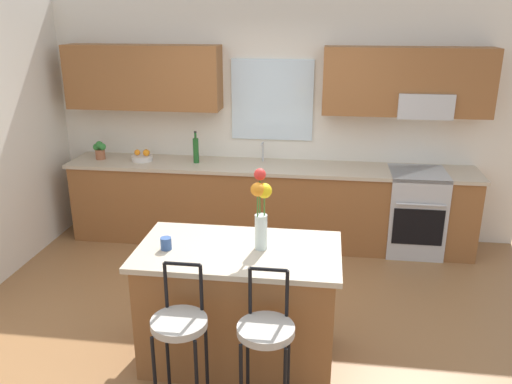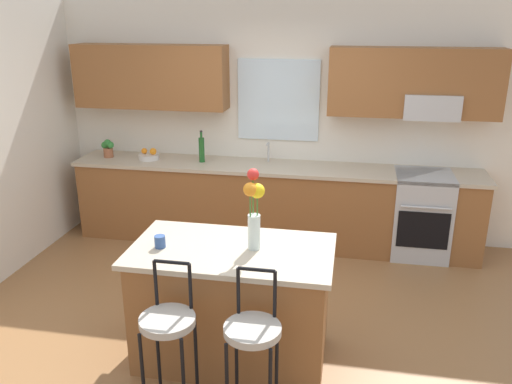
{
  "view_description": "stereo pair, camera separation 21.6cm",
  "coord_description": "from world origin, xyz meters",
  "px_view_note": "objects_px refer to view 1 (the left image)",
  "views": [
    {
      "loc": [
        0.61,
        -3.85,
        2.54
      ],
      "look_at": [
        0.01,
        0.55,
        1.0
      ],
      "focal_mm": 36.54,
      "sensor_mm": 36.0,
      "label": 1
    },
    {
      "loc": [
        0.82,
        -3.81,
        2.54
      ],
      "look_at": [
        0.01,
        0.55,
        1.0
      ],
      "focal_mm": 36.54,
      "sensor_mm": 36.0,
      "label": 2
    }
  ],
  "objects_px": {
    "flower_vase": "(261,207)",
    "bottle_olive_oil": "(196,150)",
    "fruit_bowl_oranges": "(142,157)",
    "mug_ceramic": "(166,243)",
    "kitchen_island": "(239,304)",
    "bar_stool_near": "(180,329)",
    "oven_range": "(414,212)",
    "bar_stool_middle": "(266,336)",
    "potted_plant_small": "(100,150)"
  },
  "relations": [
    {
      "from": "mug_ceramic",
      "to": "fruit_bowl_oranges",
      "type": "relative_size",
      "value": 0.37
    },
    {
      "from": "kitchen_island",
      "to": "oven_range",
      "type": "bearing_deg",
      "value": 53.55
    },
    {
      "from": "bar_stool_middle",
      "to": "potted_plant_small",
      "type": "distance_m",
      "value": 3.63
    },
    {
      "from": "flower_vase",
      "to": "mug_ceramic",
      "type": "xyz_separation_m",
      "value": [
        -0.67,
        -0.1,
        -0.28
      ]
    },
    {
      "from": "oven_range",
      "to": "bar_stool_middle",
      "type": "bearing_deg",
      "value": -115.34
    },
    {
      "from": "kitchen_island",
      "to": "bar_stool_near",
      "type": "bearing_deg",
      "value": -113.71
    },
    {
      "from": "kitchen_island",
      "to": "bottle_olive_oil",
      "type": "height_order",
      "value": "bottle_olive_oil"
    },
    {
      "from": "bar_stool_middle",
      "to": "mug_ceramic",
      "type": "distance_m",
      "value": 1.02
    },
    {
      "from": "oven_range",
      "to": "bar_stool_middle",
      "type": "distance_m",
      "value": 3.08
    },
    {
      "from": "oven_range",
      "to": "kitchen_island",
      "type": "bearing_deg",
      "value": -126.45
    },
    {
      "from": "kitchen_island",
      "to": "mug_ceramic",
      "type": "bearing_deg",
      "value": -171.52
    },
    {
      "from": "mug_ceramic",
      "to": "potted_plant_small",
      "type": "height_order",
      "value": "potted_plant_small"
    },
    {
      "from": "kitchen_island",
      "to": "bar_stool_middle",
      "type": "relative_size",
      "value": 1.41
    },
    {
      "from": "flower_vase",
      "to": "fruit_bowl_oranges",
      "type": "height_order",
      "value": "flower_vase"
    },
    {
      "from": "flower_vase",
      "to": "bottle_olive_oil",
      "type": "bearing_deg",
      "value": 115.16
    },
    {
      "from": "fruit_bowl_oranges",
      "to": "bar_stool_middle",
      "type": "bearing_deg",
      "value": -57.86
    },
    {
      "from": "kitchen_island",
      "to": "fruit_bowl_oranges",
      "type": "height_order",
      "value": "fruit_bowl_oranges"
    },
    {
      "from": "oven_range",
      "to": "mug_ceramic",
      "type": "bearing_deg",
      "value": -133.34
    },
    {
      "from": "bar_stool_near",
      "to": "mug_ceramic",
      "type": "xyz_separation_m",
      "value": [
        -0.24,
        0.55,
        0.33
      ]
    },
    {
      "from": "oven_range",
      "to": "potted_plant_small",
      "type": "distance_m",
      "value": 3.63
    },
    {
      "from": "kitchen_island",
      "to": "fruit_bowl_oranges",
      "type": "xyz_separation_m",
      "value": [
        -1.49,
        2.18,
        0.5
      ]
    },
    {
      "from": "oven_range",
      "to": "fruit_bowl_oranges",
      "type": "xyz_separation_m",
      "value": [
        -3.08,
        0.02,
        0.5
      ]
    },
    {
      "from": "oven_range",
      "to": "bottle_olive_oil",
      "type": "bearing_deg",
      "value": 179.42
    },
    {
      "from": "kitchen_island",
      "to": "flower_vase",
      "type": "xyz_separation_m",
      "value": [
        0.16,
        0.02,
        0.78
      ]
    },
    {
      "from": "kitchen_island",
      "to": "bar_stool_near",
      "type": "relative_size",
      "value": 1.41
    },
    {
      "from": "bar_stool_middle",
      "to": "mug_ceramic",
      "type": "xyz_separation_m",
      "value": [
        -0.79,
        0.55,
        0.33
      ]
    },
    {
      "from": "kitchen_island",
      "to": "bottle_olive_oil",
      "type": "bearing_deg",
      "value": 111.36
    },
    {
      "from": "bar_stool_middle",
      "to": "potted_plant_small",
      "type": "bearing_deg",
      "value": 128.95
    },
    {
      "from": "bar_stool_near",
      "to": "fruit_bowl_oranges",
      "type": "bearing_deg",
      "value": 113.38
    },
    {
      "from": "flower_vase",
      "to": "mug_ceramic",
      "type": "relative_size",
      "value": 6.57
    },
    {
      "from": "oven_range",
      "to": "potted_plant_small",
      "type": "bearing_deg",
      "value": 179.6
    },
    {
      "from": "bar_stool_near",
      "to": "bottle_olive_oil",
      "type": "xyz_separation_m",
      "value": [
        -0.58,
        2.81,
        0.43
      ]
    },
    {
      "from": "flower_vase",
      "to": "bottle_olive_oil",
      "type": "height_order",
      "value": "flower_vase"
    },
    {
      "from": "fruit_bowl_oranges",
      "to": "bar_stool_near",
      "type": "bearing_deg",
      "value": -66.62
    },
    {
      "from": "bottle_olive_oil",
      "to": "bar_stool_middle",
      "type": "bearing_deg",
      "value": -68.1
    },
    {
      "from": "flower_vase",
      "to": "bottle_olive_oil",
      "type": "relative_size",
      "value": 1.63
    },
    {
      "from": "flower_vase",
      "to": "kitchen_island",
      "type": "bearing_deg",
      "value": -171.57
    },
    {
      "from": "bar_stool_near",
      "to": "fruit_bowl_oranges",
      "type": "distance_m",
      "value": 3.08
    },
    {
      "from": "oven_range",
      "to": "bar_stool_near",
      "type": "xyz_separation_m",
      "value": [
        -1.87,
        -2.78,
        0.18
      ]
    },
    {
      "from": "fruit_bowl_oranges",
      "to": "flower_vase",
      "type": "bearing_deg",
      "value": -52.61
    },
    {
      "from": "kitchen_island",
      "to": "potted_plant_small",
      "type": "bearing_deg",
      "value": 132.44
    },
    {
      "from": "oven_range",
      "to": "kitchen_island",
      "type": "xyz_separation_m",
      "value": [
        -1.59,
        -2.16,
        0.0
      ]
    },
    {
      "from": "bar_stool_middle",
      "to": "fruit_bowl_oranges",
      "type": "distance_m",
      "value": 3.33
    },
    {
      "from": "bar_stool_near",
      "to": "potted_plant_small",
      "type": "relative_size",
      "value": 4.9
    },
    {
      "from": "kitchen_island",
      "to": "potted_plant_small",
      "type": "relative_size",
      "value": 6.92
    },
    {
      "from": "bar_stool_near",
      "to": "bottle_olive_oil",
      "type": "relative_size",
      "value": 2.88
    },
    {
      "from": "mug_ceramic",
      "to": "bottle_olive_oil",
      "type": "distance_m",
      "value": 2.28
    },
    {
      "from": "oven_range",
      "to": "bar_stool_near",
      "type": "bearing_deg",
      "value": -123.87
    },
    {
      "from": "kitchen_island",
      "to": "bar_stool_near",
      "type": "xyz_separation_m",
      "value": [
        -0.28,
        -0.63,
        0.17
      ]
    },
    {
      "from": "bar_stool_near",
      "to": "fruit_bowl_oranges",
      "type": "relative_size",
      "value": 4.34
    }
  ]
}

